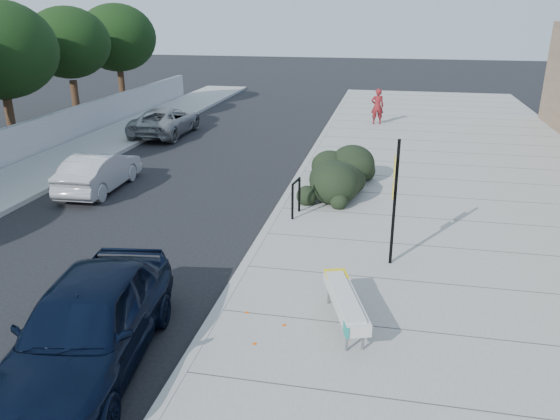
{
  "coord_description": "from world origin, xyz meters",
  "views": [
    {
      "loc": [
        3.09,
        -10.99,
        5.73
      ],
      "look_at": [
        0.53,
        1.56,
        1.0
      ],
      "focal_mm": 35.0,
      "sensor_mm": 36.0,
      "label": 1
    }
  ],
  "objects": [
    {
      "name": "ground",
      "position": [
        0.0,
        0.0,
        0.0
      ],
      "size": [
        120.0,
        120.0,
        0.0
      ],
      "primitive_type": "plane",
      "color": "black",
      "rests_on": "ground"
    },
    {
      "name": "sidewalk_near",
      "position": [
        5.6,
        5.0,
        0.07
      ],
      "size": [
        11.2,
        50.0,
        0.15
      ],
      "primitive_type": "cube",
      "color": "gray",
      "rests_on": "ground"
    },
    {
      "name": "sidewalk_far",
      "position": [
        -9.5,
        5.0,
        0.07
      ],
      "size": [
        3.0,
        50.0,
        0.15
      ],
      "primitive_type": "cube",
      "color": "gray",
      "rests_on": "ground"
    },
    {
      "name": "curb_near",
      "position": [
        0.0,
        5.0,
        0.08
      ],
      "size": [
        0.22,
        50.0,
        0.17
      ],
      "primitive_type": "cube",
      "color": "#9E9E99",
      "rests_on": "ground"
    },
    {
      "name": "curb_far",
      "position": [
        -8.0,
        5.0,
        0.08
      ],
      "size": [
        0.22,
        50.0,
        0.17
      ],
      "primitive_type": "cube",
      "color": "#9E9E99",
      "rests_on": "ground"
    },
    {
      "name": "tree_far_e",
      "position": [
        -12.5,
        14.0,
        4.18
      ],
      "size": [
        4.0,
        4.0,
        5.9
      ],
      "color": "#332114",
      "rests_on": "ground"
    },
    {
      "name": "tree_far_f",
      "position": [
        -12.5,
        19.0,
        4.19
      ],
      "size": [
        4.4,
        4.4,
        6.07
      ],
      "color": "#332114",
      "rests_on": "ground"
    },
    {
      "name": "bench",
      "position": [
        2.5,
        -2.05,
        0.66
      ],
      "size": [
        1.07,
        2.2,
        0.65
      ],
      "rotation": [
        0.0,
        0.0,
        0.31
      ],
      "color": "gray",
      "rests_on": "sidewalk_near"
    },
    {
      "name": "bike_rack",
      "position": [
        0.6,
        3.5,
        0.78
      ],
      "size": [
        0.15,
        0.72,
        1.05
      ],
      "rotation": [
        0.0,
        0.0,
        -0.13
      ],
      "color": "black",
      "rests_on": "sidewalk_near"
    },
    {
      "name": "sign_post",
      "position": [
        3.29,
        0.84,
        1.8
      ],
      "size": [
        0.1,
        0.34,
        2.95
      ],
      "rotation": [
        0.0,
        0.0,
        0.02
      ],
      "color": "black",
      "rests_on": "sidewalk_near"
    },
    {
      "name": "hedge",
      "position": [
        1.57,
        6.05,
        0.83
      ],
      "size": [
        3.08,
        4.04,
        1.36
      ],
      "primitive_type": "ellipsoid",
      "rotation": [
        0.0,
        0.0,
        0.4
      ],
      "color": "black",
      "rests_on": "sidewalk_near"
    },
    {
      "name": "sedan_navy",
      "position": [
        -1.6,
        -3.97,
        0.82
      ],
      "size": [
        2.54,
        5.0,
        1.63
      ],
      "primitive_type": "imported",
      "rotation": [
        0.0,
        0.0,
        0.13
      ],
      "color": "black",
      "rests_on": "ground"
    },
    {
      "name": "wagon_silver",
      "position": [
        -6.32,
        4.95,
        0.64
      ],
      "size": [
        1.5,
        3.93,
        1.28
      ],
      "primitive_type": "imported",
      "rotation": [
        0.0,
        0.0,
        3.18
      ],
      "color": "#B0B1B5",
      "rests_on": "ground"
    },
    {
      "name": "suv_silver",
      "position": [
        -7.5,
        13.44,
        0.67
      ],
      "size": [
        2.27,
        4.82,
        1.33
      ],
      "primitive_type": "imported",
      "rotation": [
        0.0,
        0.0,
        3.15
      ],
      "color": "gray",
      "rests_on": "ground"
    },
    {
      "name": "pedestrian",
      "position": [
        2.38,
        17.45,
        1.05
      ],
      "size": [
        0.72,
        0.54,
        1.8
      ],
      "primitive_type": "imported",
      "rotation": [
        0.0,
        0.0,
        3.32
      ],
      "color": "maroon",
      "rests_on": "sidewalk_near"
    }
  ]
}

